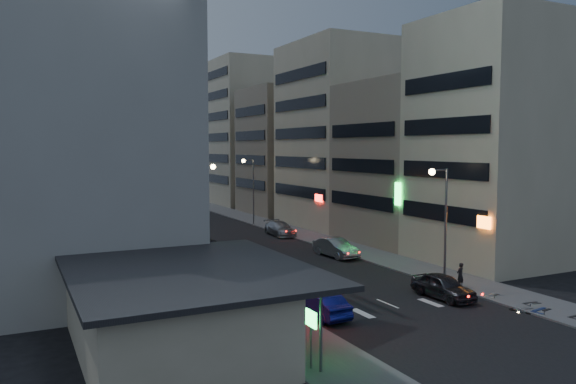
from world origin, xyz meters
TOP-DOWN VIEW (x-y plane):
  - ground at (0.00, 0.00)m, footprint 180.00×180.00m
  - sidewalk_left at (-8.00, 30.00)m, footprint 4.00×120.00m
  - sidewalk_right at (8.00, 30.00)m, footprint 4.00×120.00m
  - food_court at (-13.90, 2.00)m, footprint 11.00×13.00m
  - white_building at (-17.00, 20.00)m, footprint 14.00×24.00m
  - shophouse_near at (15.00, 10.50)m, footprint 10.00×11.00m
  - shophouse_mid at (15.50, 22.00)m, footprint 11.00×12.00m
  - shophouse_far at (15.00, 35.00)m, footprint 10.00×14.00m
  - far_left_a at (-15.50, 45.00)m, footprint 11.00×10.00m
  - far_left_b at (-16.00, 58.00)m, footprint 12.00×10.00m
  - far_right_a at (15.50, 50.00)m, footprint 11.00×12.00m
  - far_right_b at (16.00, 64.00)m, footprint 12.00×12.00m
  - street_lamp_right_near at (5.90, 6.00)m, footprint 1.60×0.44m
  - street_lamp_left at (-5.90, 22.00)m, footprint 1.60×0.44m
  - street_lamp_right_far at (5.90, 40.00)m, footprint 1.60×0.44m
  - parked_car_right_near at (3.90, 3.45)m, footprint 1.98×4.66m
  - parked_car_right_mid at (4.80, 18.02)m, footprint 2.05×5.05m
  - parked_car_left at (-5.14, 26.46)m, footprint 2.63×5.60m
  - parked_car_right_far at (5.60, 30.98)m, footprint 2.35×5.31m
  - road_car_blue at (-5.00, 3.56)m, footprint 1.74×4.45m
  - road_car_silver at (-4.07, 17.25)m, footprint 2.27×5.28m
  - person at (6.63, 4.83)m, footprint 0.68×0.52m
  - scooter_silver_a at (6.87, -0.65)m, footprint 0.90×1.67m
  - scooter_blue at (7.49, -1.06)m, footprint 0.99×2.05m
  - scooter_black_b at (8.23, 0.01)m, footprint 0.75×1.73m
  - scooter_silver_b at (7.40, 2.64)m, footprint 0.95×1.75m

SIDE VIEW (x-z plane):
  - ground at x=0.00m, z-range 0.00..0.00m
  - sidewalk_left at x=-8.00m, z-range 0.00..0.12m
  - sidewalk_right at x=8.00m, z-range 0.00..0.12m
  - scooter_silver_a at x=6.87m, z-range 0.12..1.09m
  - scooter_silver_b at x=7.40m, z-range 0.12..1.14m
  - scooter_black_b at x=8.23m, z-range 0.12..1.15m
  - scooter_blue at x=7.49m, z-range 0.12..1.32m
  - road_car_blue at x=-5.00m, z-range 0.00..1.44m
  - parked_car_right_far at x=5.60m, z-range 0.00..1.51m
  - road_car_silver at x=-4.07m, z-range 0.00..1.52m
  - parked_car_left at x=-5.14m, z-range 0.00..1.55m
  - parked_car_right_near at x=3.90m, z-range 0.00..1.57m
  - parked_car_right_mid at x=4.80m, z-range 0.00..1.63m
  - person at x=6.63m, z-range 0.12..1.77m
  - food_court at x=-13.90m, z-range 0.05..3.92m
  - street_lamp_right_near at x=5.90m, z-range 1.35..9.37m
  - street_lamp_left at x=-5.90m, z-range 1.35..9.37m
  - street_lamp_right_far at x=5.90m, z-range 1.35..9.37m
  - far_left_b at x=-16.00m, z-range 0.00..15.00m
  - shophouse_mid at x=15.50m, z-range 0.00..16.00m
  - white_building at x=-17.00m, z-range 0.00..18.00m
  - far_right_a at x=15.50m, z-range 0.00..18.00m
  - shophouse_near at x=15.00m, z-range 0.00..20.00m
  - far_left_a at x=-15.50m, z-range 0.00..20.00m
  - shophouse_far at x=15.00m, z-range 0.00..22.00m
  - far_right_b at x=16.00m, z-range 0.00..24.00m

